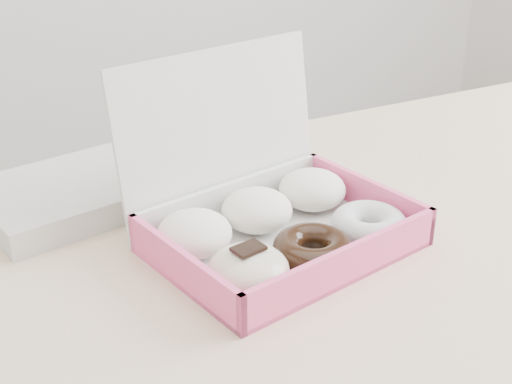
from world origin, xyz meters
name	(u,v)px	position (x,y,z in m)	size (l,w,h in m)	color
table	(387,291)	(0.00, 0.00, 0.67)	(1.20, 0.80, 0.75)	#CDAE87
donut_box	(272,218)	(-0.14, 0.06, 0.78)	(0.34, 0.30, 0.21)	silver
newspapers	(69,195)	(-0.33, 0.26, 0.77)	(0.22, 0.18, 0.04)	silver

